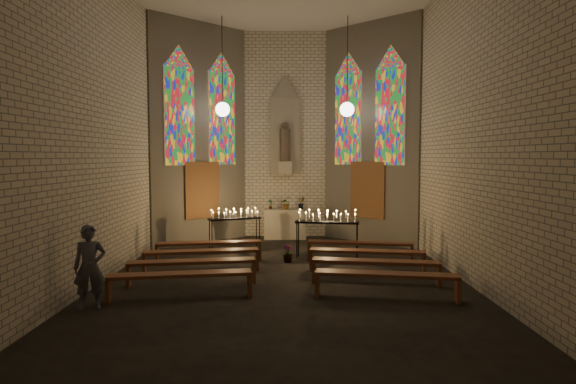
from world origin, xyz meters
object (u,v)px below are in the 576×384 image
(altar, at_px, (285,224))
(aisle_flower_pot, at_px, (288,253))
(visitor, at_px, (90,267))
(votive_stand_right, at_px, (327,219))
(votive_stand_left, at_px, (235,216))

(altar, relative_size, aisle_flower_pot, 2.92)
(altar, distance_m, visitor, 8.71)
(aisle_flower_pot, xyz_separation_m, votive_stand_right, (1.07, 0.53, 0.85))
(altar, bearing_deg, votive_stand_right, -70.84)
(votive_stand_right, bearing_deg, altar, 118.68)
(aisle_flower_pot, distance_m, votive_stand_right, 1.46)
(votive_stand_left, height_order, votive_stand_right, votive_stand_right)
(altar, distance_m, votive_stand_right, 3.57)
(aisle_flower_pot, relative_size, votive_stand_right, 0.27)
(votive_stand_right, relative_size, visitor, 1.14)
(votive_stand_left, distance_m, votive_stand_right, 3.05)
(votive_stand_right, height_order, visitor, visitor)
(aisle_flower_pot, height_order, votive_stand_left, votive_stand_left)
(altar, relative_size, visitor, 0.91)
(aisle_flower_pot, bearing_deg, votive_stand_left, 128.40)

